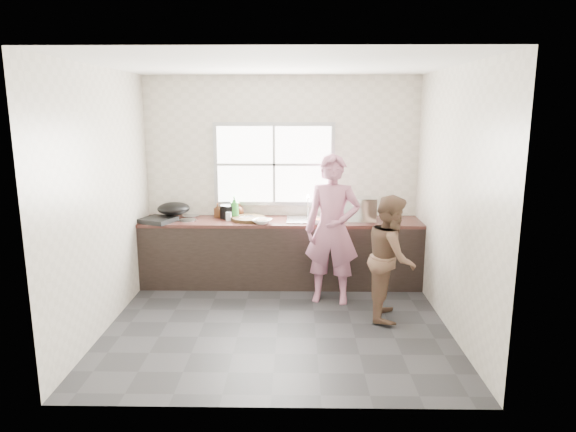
{
  "coord_description": "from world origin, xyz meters",
  "views": [
    {
      "loc": [
        0.2,
        -5.19,
        2.29
      ],
      "look_at": [
        0.1,
        0.65,
        1.05
      ],
      "focal_mm": 32.0,
      "sensor_mm": 36.0,
      "label": 1
    }
  ],
  "objects_px": {
    "bowl_mince": "(262,221)",
    "bottle_green": "(234,207)",
    "woman": "(332,234)",
    "pot_lid_left": "(187,220)",
    "plate_food": "(240,218)",
    "burner": "(158,220)",
    "person_side": "(391,257)",
    "bowl_crabs": "(318,222)",
    "bottle_brown_short": "(238,210)",
    "pot_lid_right": "(191,216)",
    "glass_jar": "(229,216)",
    "bottle_brown_tall": "(218,211)",
    "wok": "(174,209)",
    "bowl_held": "(325,219)",
    "black_pot": "(229,211)",
    "dish_rack": "(359,209)",
    "cutting_board": "(248,219)"
  },
  "relations": [
    {
      "from": "bottle_brown_short",
      "to": "plate_food",
      "type": "bearing_deg",
      "value": -75.74
    },
    {
      "from": "black_pot",
      "to": "bottle_brown_short",
      "type": "distance_m",
      "value": 0.15
    },
    {
      "from": "bottle_brown_tall",
      "to": "bottle_brown_short",
      "type": "bearing_deg",
      "value": 10.86
    },
    {
      "from": "person_side",
      "to": "bowl_crabs",
      "type": "relative_size",
      "value": 7.73
    },
    {
      "from": "burner",
      "to": "wok",
      "type": "bearing_deg",
      "value": 49.95
    },
    {
      "from": "woman",
      "to": "pot_lid_left",
      "type": "relative_size",
      "value": 7.08
    },
    {
      "from": "bowl_crabs",
      "to": "plate_food",
      "type": "height_order",
      "value": "bowl_crabs"
    },
    {
      "from": "person_side",
      "to": "black_pot",
      "type": "height_order",
      "value": "person_side"
    },
    {
      "from": "black_pot",
      "to": "glass_jar",
      "type": "height_order",
      "value": "black_pot"
    },
    {
      "from": "bottle_brown_short",
      "to": "glass_jar",
      "type": "bearing_deg",
      "value": -110.41
    },
    {
      "from": "person_side",
      "to": "bottle_brown_tall",
      "type": "distance_m",
      "value": 2.45
    },
    {
      "from": "wok",
      "to": "bowl_held",
      "type": "bearing_deg",
      "value": -3.3
    },
    {
      "from": "plate_food",
      "to": "burner",
      "type": "xyz_separation_m",
      "value": [
        -1.01,
        -0.26,
        0.02
      ]
    },
    {
      "from": "bowl_crabs",
      "to": "burner",
      "type": "xyz_separation_m",
      "value": [
        -2.03,
        0.06,
        0.0
      ]
    },
    {
      "from": "wok",
      "to": "person_side",
      "type": "bearing_deg",
      "value": -23.19
    },
    {
      "from": "pot_lid_right",
      "to": "black_pot",
      "type": "bearing_deg",
      "value": -11.21
    },
    {
      "from": "woman",
      "to": "burner",
      "type": "xyz_separation_m",
      "value": [
        -2.18,
        0.47,
        0.06
      ]
    },
    {
      "from": "bowl_held",
      "to": "burner",
      "type": "relative_size",
      "value": 0.49
    },
    {
      "from": "bowl_held",
      "to": "dish_rack",
      "type": "relative_size",
      "value": 0.45
    },
    {
      "from": "bottle_green",
      "to": "dish_rack",
      "type": "relative_size",
      "value": 0.73
    },
    {
      "from": "plate_food",
      "to": "cutting_board",
      "type": "bearing_deg",
      "value": -46.19
    },
    {
      "from": "bottle_brown_short",
      "to": "black_pot",
      "type": "bearing_deg",
      "value": -135.99
    },
    {
      "from": "glass_jar",
      "to": "plate_food",
      "type": "bearing_deg",
      "value": 47.71
    },
    {
      "from": "dish_rack",
      "to": "plate_food",
      "type": "bearing_deg",
      "value": 176.57
    },
    {
      "from": "woman",
      "to": "glass_jar",
      "type": "xyz_separation_m",
      "value": [
        -1.3,
        0.59,
        0.09
      ]
    },
    {
      "from": "bowl_held",
      "to": "bottle_brown_tall",
      "type": "relative_size",
      "value": 1.1
    },
    {
      "from": "black_pot",
      "to": "plate_food",
      "type": "xyz_separation_m",
      "value": [
        0.14,
        -0.01,
        -0.08
      ]
    },
    {
      "from": "black_pot",
      "to": "burner",
      "type": "relative_size",
      "value": 0.63
    },
    {
      "from": "pot_lid_right",
      "to": "plate_food",
      "type": "bearing_deg",
      "value": -10.13
    },
    {
      "from": "bowl_crabs",
      "to": "burner",
      "type": "relative_size",
      "value": 0.47
    },
    {
      "from": "pot_lid_left",
      "to": "pot_lid_right",
      "type": "xyz_separation_m",
      "value": [
        -0.01,
        0.28,
        -0.0
      ]
    },
    {
      "from": "bowl_held",
      "to": "pot_lid_left",
      "type": "distance_m",
      "value": 1.77
    },
    {
      "from": "bowl_mince",
      "to": "bottle_brown_short",
      "type": "relative_size",
      "value": 1.34
    },
    {
      "from": "glass_jar",
      "to": "bowl_crabs",
      "type": "bearing_deg",
      "value": -8.9
    },
    {
      "from": "bottle_brown_tall",
      "to": "glass_jar",
      "type": "height_order",
      "value": "bottle_brown_tall"
    },
    {
      "from": "woman",
      "to": "bowl_crabs",
      "type": "xyz_separation_m",
      "value": [
        -0.15,
        0.41,
        0.06
      ]
    },
    {
      "from": "bowl_crabs",
      "to": "glass_jar",
      "type": "distance_m",
      "value": 1.16
    },
    {
      "from": "bottle_brown_short",
      "to": "dish_rack",
      "type": "bearing_deg",
      "value": -10.68
    },
    {
      "from": "burner",
      "to": "dish_rack",
      "type": "bearing_deg",
      "value": 1.8
    },
    {
      "from": "plate_food",
      "to": "burner",
      "type": "height_order",
      "value": "burner"
    },
    {
      "from": "bottle_green",
      "to": "wok",
      "type": "bearing_deg",
      "value": -178.32
    },
    {
      "from": "woman",
      "to": "pot_lid_right",
      "type": "height_order",
      "value": "woman"
    },
    {
      "from": "black_pot",
      "to": "pot_lid_right",
      "type": "height_order",
      "value": "black_pot"
    },
    {
      "from": "person_side",
      "to": "bottle_brown_short",
      "type": "height_order",
      "value": "person_side"
    },
    {
      "from": "bottle_brown_short",
      "to": "dish_rack",
      "type": "height_order",
      "value": "dish_rack"
    },
    {
      "from": "bowl_mince",
      "to": "bottle_green",
      "type": "bearing_deg",
      "value": 144.06
    },
    {
      "from": "pot_lid_left",
      "to": "pot_lid_right",
      "type": "bearing_deg",
      "value": 92.26
    },
    {
      "from": "bowl_held",
      "to": "bottle_brown_short",
      "type": "height_order",
      "value": "bottle_brown_short"
    },
    {
      "from": "bowl_held",
      "to": "bottle_brown_tall",
      "type": "xyz_separation_m",
      "value": [
        -1.41,
        0.25,
        0.06
      ]
    },
    {
      "from": "pot_lid_right",
      "to": "person_side",
      "type": "bearing_deg",
      "value": -28.19
    }
  ]
}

